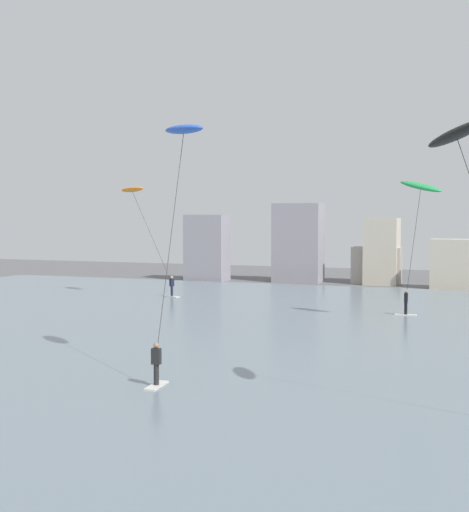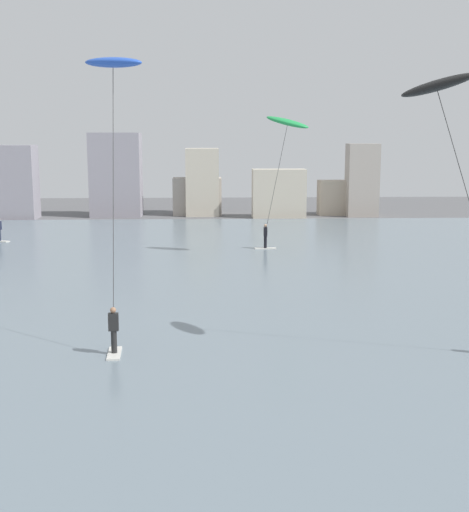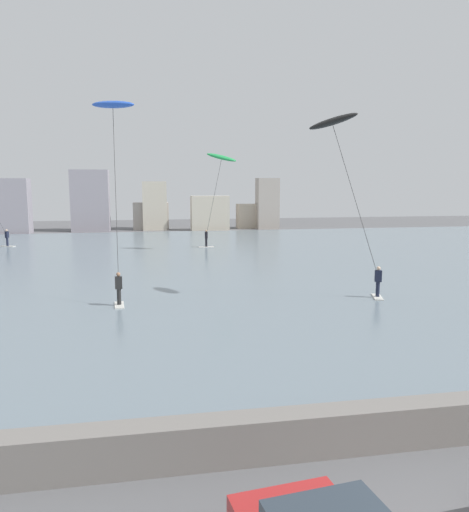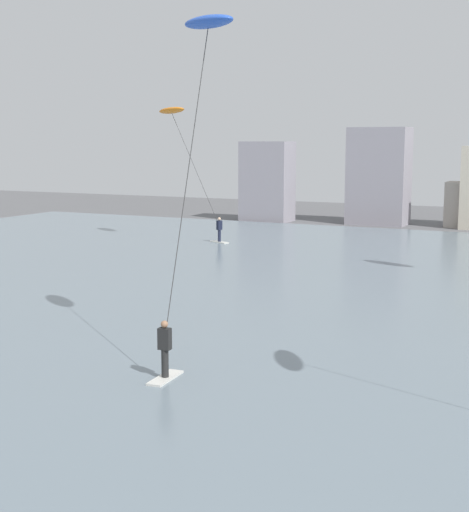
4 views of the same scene
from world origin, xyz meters
name	(u,v)px [view 2 (image 2 of 4)]	position (x,y,z in m)	size (l,w,h in m)	color
water_bay	(266,279)	(0.00, 31.25, 0.05)	(84.00, 52.00, 0.10)	slate
far_shore_buildings	(182,184)	(-5.42, 60.28, 3.06)	(35.55, 5.67, 7.76)	gray
kitesurfer_green	(284,139)	(1.65, 38.12, 7.27)	(3.13, 3.94, 8.69)	silver
kitesurfer_black	(447,120)	(4.64, 18.46, 7.93)	(4.24, 2.54, 9.44)	silver
kitesurfer_blue	(113,99)	(-6.37, 21.35, 8.72)	(2.60, 4.65, 10.16)	silver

